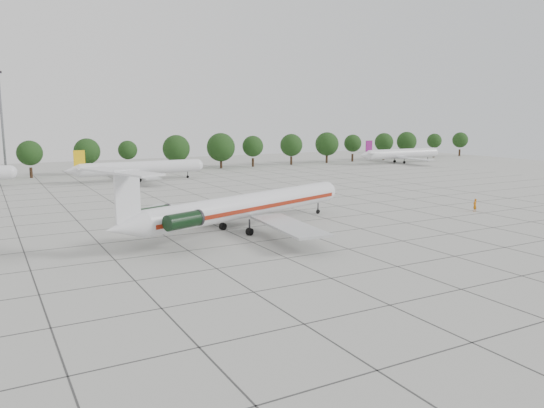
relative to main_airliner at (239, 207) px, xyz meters
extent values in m
plane|color=#ABAAA3|center=(6.89, -6.06, -3.28)|extent=(260.00, 260.00, 0.00)
cube|color=#383838|center=(6.89, 8.94, -3.27)|extent=(170.00, 170.00, 0.02)
cylinder|color=silver|center=(2.07, 0.75, -0.03)|extent=(32.50, 14.22, 3.07)
sphere|color=silver|center=(17.80, 6.42, -0.03)|extent=(3.07, 3.07, 3.07)
cone|color=silver|center=(-15.84, -5.71, -0.03)|extent=(5.41, 4.46, 3.07)
cube|color=maroon|center=(1.55, 2.21, -0.26)|extent=(30.60, 11.08, 0.51)
cube|color=maroon|center=(2.60, -0.71, -0.26)|extent=(30.60, 11.08, 0.51)
cube|color=#B7BABC|center=(-2.95, 7.82, -1.28)|extent=(12.85, 12.89, 0.28)
cube|color=#B7BABC|center=(2.72, -7.90, -1.28)|extent=(5.51, 14.26, 0.28)
cube|color=black|center=(-11.31, -1.85, 0.25)|extent=(2.33, 1.83, 0.23)
cylinder|color=black|center=(-11.53, -1.24, 0.25)|extent=(4.79, 3.17, 1.76)
cube|color=black|center=(-9.89, -5.79, 0.25)|extent=(2.33, 1.83, 0.23)
cylinder|color=black|center=(-9.67, -6.40, 0.25)|extent=(4.79, 3.17, 1.76)
cube|color=silver|center=(-15.40, -5.55, 3.22)|extent=(2.88, 1.25, 5.57)
cube|color=silver|center=(-16.02, -5.77, 5.82)|extent=(6.40, 11.43, 0.20)
cylinder|color=black|center=(16.05, 5.79, -2.40)|extent=(0.24, 0.24, 1.76)
cylinder|color=black|center=(16.05, 5.79, -2.96)|extent=(0.70, 0.47, 0.65)
cylinder|color=black|center=(-1.37, 2.07, -2.07)|extent=(0.29, 0.29, 1.67)
cylinder|color=black|center=(-1.37, 2.07, -2.82)|extent=(1.06, 0.84, 0.93)
cylinder|color=black|center=(0.27, -2.47, -2.07)|extent=(0.29, 0.29, 1.67)
cylinder|color=black|center=(0.27, -2.47, -2.82)|extent=(1.06, 0.84, 0.93)
imported|color=#C4630B|center=(38.56, -4.47, -2.28)|extent=(0.76, 0.53, 2.01)
cylinder|color=silver|center=(3.81, 60.55, -0.28)|extent=(27.20, 3.00, 3.00)
cube|color=#B7BABC|center=(2.81, 60.55, -1.48)|extent=(3.50, 27.20, 0.25)
cube|color=#EAB60D|center=(-9.63, 60.55, 2.32)|extent=(2.40, 0.25, 3.60)
cylinder|color=black|center=(2.81, 62.75, -2.88)|extent=(0.80, 0.45, 0.80)
cylinder|color=black|center=(2.81, 58.35, -2.88)|extent=(0.80, 0.45, 0.80)
cylinder|color=silver|center=(89.06, 67.07, -0.28)|extent=(27.20, 3.00, 3.00)
cube|color=#B7BABC|center=(88.06, 67.07, -1.48)|extent=(3.50, 27.20, 0.25)
cube|color=#7A1668|center=(75.62, 67.07, 2.32)|extent=(2.40, 0.25, 3.60)
cylinder|color=black|center=(88.06, 69.27, -2.88)|extent=(0.80, 0.45, 0.80)
cylinder|color=black|center=(88.06, 64.87, -2.88)|extent=(0.80, 0.45, 0.80)
cylinder|color=#332114|center=(-17.99, 78.94, -2.03)|extent=(0.70, 0.70, 2.50)
sphere|color=black|center=(-17.99, 78.94, 2.72)|extent=(5.99, 5.99, 5.99)
cylinder|color=#332114|center=(-4.80, 78.94, -2.03)|extent=(0.70, 0.70, 2.50)
sphere|color=black|center=(-4.80, 78.94, 2.72)|extent=(6.50, 6.50, 6.50)
cylinder|color=#332114|center=(5.39, 78.94, -2.03)|extent=(0.70, 0.70, 2.50)
sphere|color=black|center=(5.39, 78.94, 2.72)|extent=(4.93, 4.93, 4.93)
cylinder|color=#332114|center=(18.58, 78.94, -2.03)|extent=(0.70, 0.70, 2.50)
sphere|color=black|center=(18.58, 78.94, 2.72)|extent=(7.40, 7.40, 7.40)
cylinder|color=#332114|center=(31.77, 78.94, -2.03)|extent=(0.70, 0.70, 2.50)
sphere|color=black|center=(31.77, 78.94, 2.72)|extent=(8.08, 8.08, 8.08)
cylinder|color=#332114|center=(41.96, 78.94, -2.03)|extent=(0.70, 0.70, 2.50)
sphere|color=black|center=(41.96, 78.94, 2.72)|extent=(6.17, 6.17, 6.17)
cylinder|color=#332114|center=(55.15, 78.94, -2.03)|extent=(0.70, 0.70, 2.50)
sphere|color=black|center=(55.15, 78.94, 2.72)|extent=(6.82, 6.82, 6.82)
cylinder|color=#332114|center=(68.34, 78.94, -2.03)|extent=(0.70, 0.70, 2.50)
sphere|color=black|center=(68.34, 78.94, 2.72)|extent=(7.44, 7.44, 7.44)
cylinder|color=#332114|center=(78.53, 78.94, -2.03)|extent=(0.70, 0.70, 2.50)
sphere|color=black|center=(78.53, 78.94, 2.72)|extent=(5.66, 5.66, 5.66)
cylinder|color=#332114|center=(91.72, 78.94, -2.03)|extent=(0.70, 0.70, 2.50)
sphere|color=black|center=(91.72, 78.94, 2.72)|extent=(6.25, 6.25, 6.25)
cylinder|color=#332114|center=(101.91, 78.94, -2.03)|extent=(0.70, 0.70, 2.50)
sphere|color=black|center=(101.91, 78.94, 2.72)|extent=(6.79, 6.79, 6.79)
cylinder|color=#332114|center=(115.10, 78.94, -2.03)|extent=(0.70, 0.70, 2.50)
sphere|color=black|center=(115.10, 78.94, 2.72)|extent=(5.16, 5.16, 5.16)
cylinder|color=#332114|center=(128.29, 78.94, -2.03)|extent=(0.70, 0.70, 2.50)
sphere|color=black|center=(128.29, 78.94, 2.72)|extent=(5.68, 5.68, 5.68)
cylinder|color=slate|center=(-23.11, 85.94, 9.22)|extent=(0.56, 0.56, 25.00)
camera|label=1|loc=(-28.53, -60.48, 11.44)|focal=35.00mm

